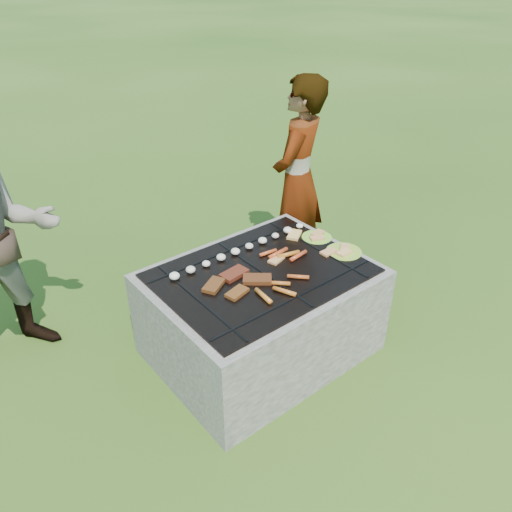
{
  "coord_description": "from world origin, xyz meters",
  "views": [
    {
      "loc": [
        -1.59,
        -1.92,
        2.26
      ],
      "look_at": [
        0.0,
        0.05,
        0.7
      ],
      "focal_mm": 35.0,
      "sensor_mm": 36.0,
      "label": 1
    }
  ],
  "objects": [
    {
      "name": "cook",
      "position": [
        0.85,
        0.61,
        0.78
      ],
      "size": [
        0.67,
        0.59,
        1.55
      ],
      "primitive_type": "imported",
      "rotation": [
        0.0,
        0.0,
        3.61
      ],
      "color": "gray",
      "rests_on": "ground"
    },
    {
      "name": "pork_slabs",
      "position": [
        -0.18,
        0.0,
        0.62
      ],
      "size": [
        0.41,
        0.28,
        0.02
      ],
      "color": "brown",
      "rests_on": "fire_pit"
    },
    {
      "name": "plate_far",
      "position": [
        0.56,
        0.09,
        0.61
      ],
      "size": [
        0.24,
        0.24,
        0.03
      ],
      "color": "#A8D232",
      "rests_on": "fire_pit"
    },
    {
      "name": "sausages",
      "position": [
        0.11,
        -0.07,
        0.63
      ],
      "size": [
        0.53,
        0.47,
        0.03
      ],
      "color": "#F04527",
      "rests_on": "fire_pit"
    },
    {
      "name": "fire_pit",
      "position": [
        0.0,
        0.0,
        0.28
      ],
      "size": [
        1.3,
        1.0,
        0.62
      ],
      "color": "gray",
      "rests_on": "ground"
    },
    {
      "name": "mushrooms",
      "position": [
        0.03,
        0.26,
        0.63
      ],
      "size": [
        1.06,
        0.06,
        0.04
      ],
      "color": "#E9E5C6",
      "rests_on": "fire_pit"
    },
    {
      "name": "plate_near",
      "position": [
        0.56,
        -0.15,
        0.61
      ],
      "size": [
        0.3,
        0.3,
        0.03
      ],
      "color": "gold",
      "rests_on": "fire_pit"
    },
    {
      "name": "bread_on_grate",
      "position": [
        0.38,
        0.08,
        0.62
      ],
      "size": [
        0.43,
        0.4,
        0.02
      ],
      "color": "#E8C577",
      "rests_on": "fire_pit"
    },
    {
      "name": "lawn",
      "position": [
        0.0,
        0.0,
        0.0
      ],
      "size": [
        60.0,
        60.0,
        0.0
      ],
      "primitive_type": "plane",
      "color": "#234511",
      "rests_on": "ground"
    }
  ]
}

